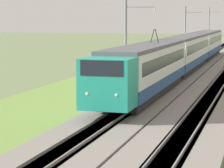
{
  "coord_description": "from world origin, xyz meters",
  "views": [
    {
      "loc": [
        -2.57,
        -8.23,
        5.97
      ],
      "look_at": [
        26.05,
        0.0,
        2.26
      ],
      "focal_mm": 85.0,
      "sensor_mm": 36.0,
      "label": 1
    }
  ],
  "objects": [
    {
      "name": "passenger_train",
      "position": [
        55.28,
        0.0,
        2.41
      ],
      "size": [
        61.92,
        2.99,
        5.14
      ],
      "rotation": [
        0.0,
        0.0,
        3.14
      ],
      "color": "teal",
      "rests_on": "ground"
    },
    {
      "name": "track_adjacent",
      "position": [
        50.0,
        -4.56,
        0.16
      ],
      "size": [
        240.0,
        1.57,
        0.45
      ],
      "color": "#4C4238",
      "rests_on": "ground"
    },
    {
      "name": "catenary_mast_far",
      "position": [
        72.81,
        2.58,
        3.98
      ],
      "size": [
        0.22,
        2.56,
        7.69
      ],
      "color": "slate",
      "rests_on": "ground"
    },
    {
      "name": "catenary_mast_mid",
      "position": [
        39.28,
        2.58,
        4.02
      ],
      "size": [
        0.22,
        2.56,
        7.77
      ],
      "color": "slate",
      "rests_on": "ground"
    },
    {
      "name": "ballast_adjacent",
      "position": [
        50.0,
        -4.56,
        0.15
      ],
      "size": [
        240.0,
        4.4,
        0.3
      ],
      "color": "gray",
      "rests_on": "ground"
    },
    {
      "name": "track_main",
      "position": [
        50.0,
        0.0,
        0.16
      ],
      "size": [
        240.0,
        1.57,
        0.45
      ],
      "color": "#4C4238",
      "rests_on": "ground"
    },
    {
      "name": "ballast_main",
      "position": [
        50.0,
        0.0,
        0.15
      ],
      "size": [
        240.0,
        4.4,
        0.3
      ],
      "color": "gray",
      "rests_on": "ground"
    },
    {
      "name": "catenary_mast_distant",
      "position": [
        106.35,
        2.59,
        4.2
      ],
      "size": [
        0.22,
        2.56,
        8.11
      ],
      "color": "slate",
      "rests_on": "ground"
    },
    {
      "name": "grass_verge",
      "position": [
        50.0,
        5.66,
        0.06
      ],
      "size": [
        240.0,
        8.71,
        0.12
      ],
      "color": "olive",
      "rests_on": "ground"
    }
  ]
}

